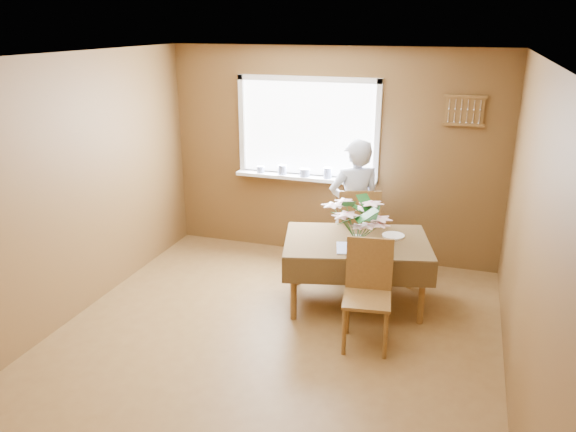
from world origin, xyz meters
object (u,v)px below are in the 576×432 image
(chair_far, at_px, (357,230))
(dining_table, at_px, (357,248))
(seated_woman, at_px, (354,210))
(flower_bouquet, at_px, (358,220))
(chair_near, at_px, (368,288))

(chair_far, bearing_deg, dining_table, 82.73)
(chair_far, distance_m, seated_woman, 0.23)
(chair_far, bearing_deg, flower_bouquet, 82.85)
(chair_near, height_order, flower_bouquet, flower_bouquet)
(seated_woman, height_order, flower_bouquet, seated_woman)
(dining_table, distance_m, seated_woman, 0.68)
(dining_table, relative_size, seated_woman, 1.02)
(chair_near, relative_size, seated_woman, 0.61)
(chair_far, bearing_deg, chair_near, 87.60)
(chair_far, height_order, chair_near, chair_far)
(seated_woman, bearing_deg, dining_table, 75.34)
(dining_table, xyz_separation_m, chair_near, (0.24, -0.69, -0.09))
(dining_table, relative_size, chair_far, 1.55)
(chair_far, relative_size, chair_near, 1.09)
(dining_table, height_order, flower_bouquet, flower_bouquet)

